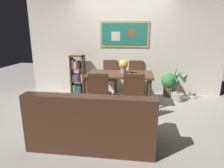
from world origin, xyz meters
The scene contains 13 objects.
ground_plane centered at (0.00, 0.00, 0.00)m, with size 12.00×12.00×0.00m, color #B7B2A8.
wall_back_with_painting centered at (0.00, 1.34, 1.31)m, with size 5.20×0.14×2.60m.
dining_table centered at (0.01, 0.36, 0.64)m, with size 1.50×0.84×0.74m.
dining_chair_near_right centered at (0.35, -0.41, 0.54)m, with size 0.40×0.41×0.91m.
dining_chair_near_left centered at (-0.30, -0.44, 0.54)m, with size 0.40×0.41×0.91m.
dining_chair_far_right centered at (0.36, 1.15, 0.54)m, with size 0.40×0.41×0.91m.
dining_chair_far_left centered at (-0.33, 1.14, 0.54)m, with size 0.40×0.41×0.91m.
leather_couch centered at (-0.22, -1.38, 0.31)m, with size 1.80×0.84×0.84m.
bookshelf centered at (-1.20, 1.04, 0.49)m, with size 0.36×0.28×1.05m.
potted_ivy centered at (1.23, 1.11, 0.35)m, with size 0.40×0.40×0.62m.
potted_palm centered at (1.40, 0.76, 0.28)m, with size 0.42×0.40×0.80m.
flower_vase centered at (0.09, 0.40, 0.92)m, with size 0.21×0.21×0.31m.
tv_remote centered at (0.33, 0.48, 0.75)m, with size 0.16×0.06×0.02m.
Camera 1 is at (0.41, -3.98, 1.64)m, focal length 31.33 mm.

